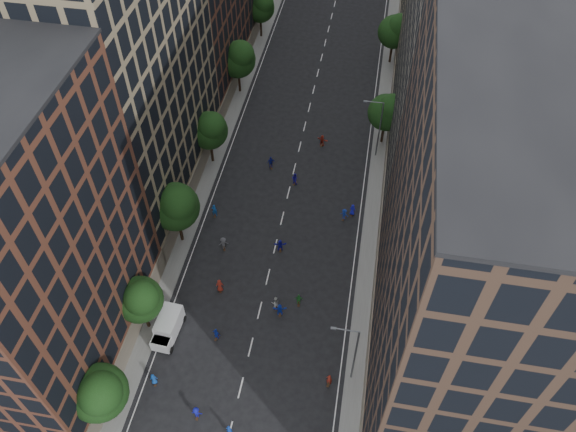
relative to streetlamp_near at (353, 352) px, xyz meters
The scene contains 35 objects.
ground 30.30m from the streetlamp_near, 110.32° to the left, with size 240.00×240.00×0.00m, color black.
sidewalk_left 42.27m from the streetlamp_near, 122.21° to the left, with size 4.00×105.00×0.15m, color slate.
sidewalk_right 35.90m from the streetlamp_near, 87.37° to the left, with size 4.00×105.00×0.15m, color slate.
bldg_left_a 30.99m from the streetlamp_near, behind, with size 14.00×22.00×30.00m, color brown.
bldg_left_b 39.13m from the streetlamp_near, 141.93° to the left, with size 14.00×26.00×34.00m, color #8A795A.
bldg_right_a 15.75m from the streetlamp_near, 19.17° to the left, with size 14.00×30.00×36.00m, color #463125.
bldg_right_b 35.03m from the streetlamp_near, 74.90° to the left, with size 14.00×28.00×33.00m, color #5D574D.
tree_left_0 22.89m from the streetlamp_near, 159.12° to the right, with size 5.20×5.20×8.83m.
tree_left_1 21.47m from the streetlamp_near, behind, with size 4.80×4.80×8.21m.
tree_left_2 25.48m from the streetlamp_near, 147.07° to the left, with size 5.60×5.60×9.45m.
tree_left_3 35.12m from the streetlamp_near, 127.52° to the left, with size 5.00×5.00×8.58m.
tree_left_4 48.78m from the streetlamp_near, 115.99° to the left, with size 5.40×5.40×9.08m.
tree_left_5 63.57m from the streetlamp_near, 109.66° to the left, with size 4.80×4.80×8.33m.
tree_right_a 35.87m from the streetlamp_near, 88.38° to the left, with size 5.00×5.00×8.39m.
tree_right_b 55.86m from the streetlamp_near, 88.95° to the left, with size 5.20×5.20×8.83m.
streetlamp_near is the anchor object (origin of this frame).
streetlamp_far 33.00m from the streetlamp_near, 90.00° to the left, with size 2.64×0.22×9.06m.
cargo_van 19.59m from the streetlamp_near, behind, with size 2.46×4.80×2.49m.
skater_0 19.78m from the streetlamp_near, 168.12° to the right, with size 0.75×0.49×1.54m, color #1549AB.
skater_1 13.51m from the streetlamp_near, 143.92° to the right, with size 0.59×0.39×1.62m, color #153DAD.
skater_3 15.83m from the streetlamp_near, 154.74° to the right, with size 1.03×0.59×1.59m, color #1317A1.
skater_4 14.84m from the streetlamp_near, behind, with size 0.96×0.40×1.64m, color #142BA8.
skater_5 10.95m from the streetlamp_near, 143.80° to the left, with size 1.53×0.49×1.65m, color #1736BC.
skater_6 17.64m from the streetlamp_near, 152.95° to the left, with size 0.87×0.57×1.78m, color maroon.
skater_7 4.83m from the streetlamp_near, 150.91° to the right, with size 0.61×0.40×1.68m, color maroon.
skater_8 11.79m from the streetlamp_near, 142.60° to the left, with size 0.87×0.68×1.78m, color beige.
skater_9 21.68m from the streetlamp_near, 140.12° to the left, with size 1.17×0.67×1.80m, color #48494E.
skater_10 10.79m from the streetlamp_near, 129.76° to the left, with size 0.94×0.39×1.61m, color #217027.
skater_11 18.04m from the streetlamp_near, 123.61° to the left, with size 1.54×0.49×1.66m, color #14139D.
skater_12 22.18m from the streetlamp_near, 94.93° to the left, with size 0.80×0.52×1.65m, color #1516AF.
skater_13 26.64m from the streetlamp_near, 135.37° to the left, with size 0.68×0.45×1.87m, color #144EA9.
skater_14 27.90m from the streetlamp_near, 110.92° to the left, with size 0.84×0.66×1.74m, color #191294.
skater_15 21.38m from the streetlamp_near, 97.67° to the left, with size 1.05×0.61×1.63m, color navy.
skater_16 31.54m from the streetlamp_near, 115.61° to the left, with size 1.07×0.45×1.83m, color #111A90.
skater_17 34.91m from the streetlamp_near, 102.25° to the left, with size 1.58×0.50×1.70m, color #A3281B.
Camera 1 is at (8.75, -13.45, 52.80)m, focal length 35.00 mm.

